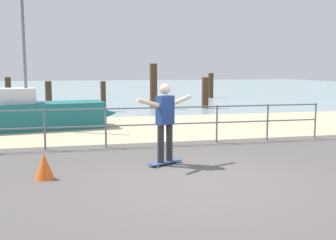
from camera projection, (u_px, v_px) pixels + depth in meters
ground_plane at (222, 201)px, 6.20m from camera, size 24.00×10.00×0.04m
beach_strip at (142, 127)px, 13.94m from camera, size 24.00×6.00×0.04m
sea_surface at (99, 88)px, 41.02m from camera, size 72.00×50.00×0.04m
railing_fence at (106, 121)px, 10.24m from camera, size 12.09×0.05×1.05m
sailboat at (42, 114)px, 13.44m from camera, size 5.05×2.01×5.07m
skateboard at (165, 162)px, 8.49m from camera, size 0.80×0.56×0.08m
skateboarder at (165, 118)px, 8.37m from camera, size 1.31×0.77×1.65m
groyne_post_0 at (8, 90)px, 23.61m from camera, size 0.34×0.34×1.52m
groyne_post_1 at (49, 95)px, 19.84m from camera, size 0.32×0.32×1.41m
groyne_post_2 at (103, 96)px, 18.87m from camera, size 0.25×0.25×1.44m
groyne_post_3 at (154, 86)px, 20.24m from camera, size 0.38×0.38×2.28m
groyne_post_4 at (205, 93)px, 20.38m from camera, size 0.35×0.35×1.58m
groyne_post_5 at (211, 86)px, 27.43m from camera, size 0.36×0.36×1.71m
traffic_cone at (44, 167)px, 7.36m from camera, size 0.36×0.36×0.50m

